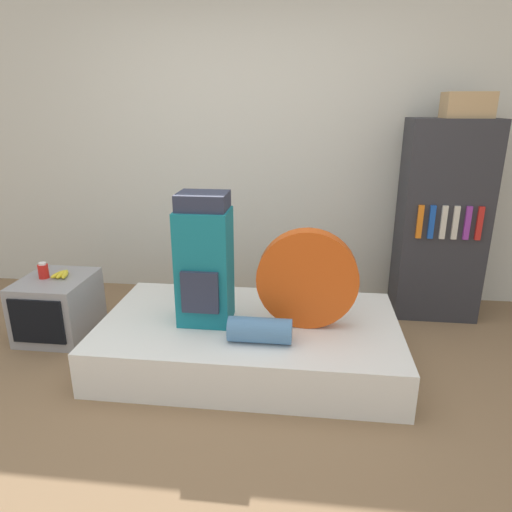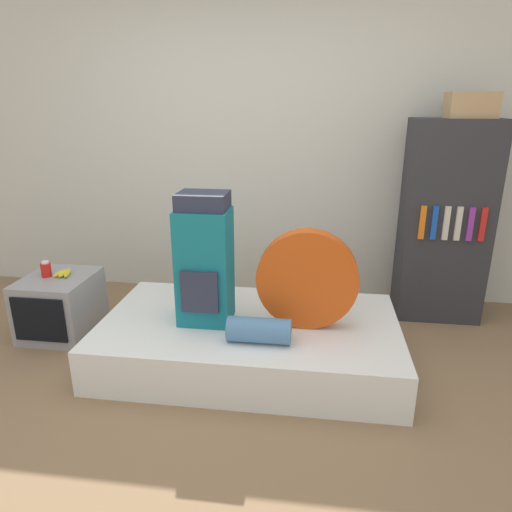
# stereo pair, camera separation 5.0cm
# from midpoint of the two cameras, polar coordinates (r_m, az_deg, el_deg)

# --- Properties ---
(ground_plane) EXTENTS (16.00, 16.00, 0.00)m
(ground_plane) POSITION_cam_midpoint_polar(r_m,az_deg,el_deg) (2.68, -7.86, -19.95)
(ground_plane) COLOR #846647
(wall_back) EXTENTS (8.00, 0.05, 2.60)m
(wall_back) POSITION_cam_midpoint_polar(r_m,az_deg,el_deg) (4.01, -1.72, 13.35)
(wall_back) COLOR silver
(wall_back) RESTS_ON ground_plane
(bed) EXTENTS (1.95, 1.12, 0.30)m
(bed) POSITION_cam_midpoint_polar(r_m,az_deg,el_deg) (3.12, -1.26, -10.46)
(bed) COLOR white
(bed) RESTS_ON ground_plane
(backpack) EXTENTS (0.33, 0.31, 0.85)m
(backpack) POSITION_cam_midpoint_polar(r_m,az_deg,el_deg) (2.91, -6.96, -0.64)
(backpack) COLOR #14707F
(backpack) RESTS_ON bed
(tent_bag) EXTENTS (0.64, 0.12, 0.64)m
(tent_bag) POSITION_cam_midpoint_polar(r_m,az_deg,el_deg) (2.88, 5.92, -2.87)
(tent_bag) COLOR #D14C14
(tent_bag) RESTS_ON bed
(sleeping_roll) EXTENTS (0.38, 0.15, 0.15)m
(sleeping_roll) POSITION_cam_midpoint_polar(r_m,az_deg,el_deg) (2.76, -0.04, -9.25)
(sleeping_roll) COLOR teal
(sleeping_roll) RESTS_ON bed
(television) EXTENTS (0.48, 0.56, 0.45)m
(television) POSITION_cam_midpoint_polar(r_m,az_deg,el_deg) (3.73, -23.87, -5.81)
(television) COLOR #939399
(television) RESTS_ON ground_plane
(canister) EXTENTS (0.07, 0.07, 0.12)m
(canister) POSITION_cam_midpoint_polar(r_m,az_deg,el_deg) (3.67, -25.41, -1.68)
(canister) COLOR red
(canister) RESTS_ON television
(banana_bunch) EXTENTS (0.13, 0.16, 0.04)m
(banana_bunch) POSITION_cam_midpoint_polar(r_m,az_deg,el_deg) (3.66, -23.43, -2.10)
(banana_bunch) COLOR yellow
(banana_bunch) RESTS_ON television
(bookshelf) EXTENTS (0.64, 0.42, 1.56)m
(bookshelf) POSITION_cam_midpoint_polar(r_m,az_deg,el_deg) (3.87, 21.80, 4.04)
(bookshelf) COLOR #2D2D33
(bookshelf) RESTS_ON ground_plane
(cardboard_box) EXTENTS (0.33, 0.24, 0.18)m
(cardboard_box) POSITION_cam_midpoint_polar(r_m,az_deg,el_deg) (3.76, 24.55, 16.79)
(cardboard_box) COLOR tan
(cardboard_box) RESTS_ON bookshelf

